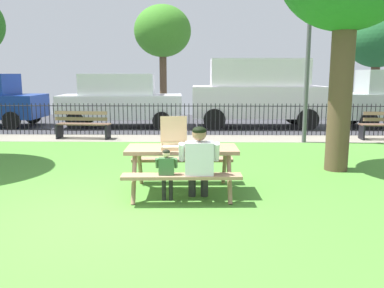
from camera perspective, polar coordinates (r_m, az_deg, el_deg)
The scene contains 15 objects.
ground at distance 7.37m, azimuth -8.88°, elevation -5.62°, with size 28.00×11.58×0.02m, color #4E8D34.
cobblestone_walkway at distance 12.30m, azimuth -4.78°, elevation 0.80°, with size 28.00×1.40×0.01m, color gray.
street_asphalt at distance 16.12m, azimuth -3.37°, elevation 3.00°, with size 28.00×6.34×0.01m, color #38383D.
picnic_table_foreground at distance 6.57m, azimuth -1.43°, elevation -1.97°, with size 1.85×1.54×0.79m.
pizza_box_open at distance 6.53m, azimuth -2.55°, elevation 0.55°, with size 0.49×0.51×0.49m.
pizza_slice_on_table at distance 6.68m, azimuth 2.46°, elevation -0.20°, with size 0.29×0.23×0.02m.
adult_at_table at distance 6.07m, azimuth 1.00°, elevation -2.39°, with size 0.62×0.60×1.19m.
child_at_table at distance 6.08m, azimuth -3.62°, elevation -3.77°, with size 0.34×0.33×0.85m.
iron_fence_streetside at distance 12.92m, azimuth -4.50°, elevation 3.57°, with size 20.79×0.03×1.01m.
park_bench_center at distance 12.55m, azimuth -15.23°, elevation 2.60°, with size 1.63×0.58×0.85m.
lamp_post_walkway at distance 11.86m, azimuth 16.22°, elevation 13.49°, with size 0.28×0.28×4.59m.
parked_car_left at distance 15.02m, azimuth -10.09°, elevation 6.23°, with size 4.49×2.11×1.94m.
parked_car_center at distance 14.86m, azimuth 9.31°, elevation 7.37°, with size 4.71×2.10×2.46m.
far_tree_midleft at distance 21.24m, azimuth -4.19°, elevation 15.59°, with size 2.89×2.89×5.38m.
far_tree_center at distance 22.93m, azimuth 24.85°, elevation 13.16°, with size 3.04×3.04×4.99m.
Camera 1 is at (1.28, -5.19, 1.96)m, focal length 37.56 mm.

